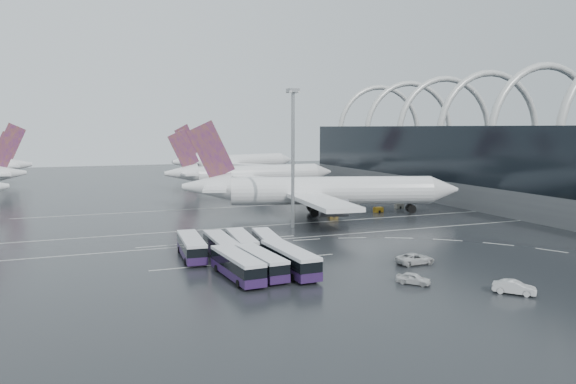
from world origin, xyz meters
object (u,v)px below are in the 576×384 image
object	(u,v)px
van_curve_b	(413,279)
floodlight_mast	(293,141)
gse_cart_belly_b	(355,202)
gse_cart_belly_e	(324,203)
gse_cart_belly_a	(378,210)
airliner_gate_b	(249,175)
bus_row_near_a	(191,247)
gse_cart_belly_d	(399,206)
bus_row_near_b	(221,246)
bus_row_near_d	(267,243)
bus_row_far_b	(261,262)
bus_row_far_a	(237,265)
airliner_gate_c	(234,163)
bus_row_far_c	(290,259)
bus_row_near_c	(242,243)
gse_cart_belly_c	(333,213)
van_curve_a	(415,259)
van_curve_c	(514,287)
airliner_main	(318,191)

from	to	relation	value
van_curve_b	floodlight_mast	xyz separation A→B (m)	(0.90, 42.90, 16.28)
gse_cart_belly_b	gse_cart_belly_e	distance (m)	9.34
van_curve_b	gse_cart_belly_a	distance (m)	60.70
airliner_gate_b	bus_row_near_a	distance (m)	93.23
gse_cart_belly_d	bus_row_near_b	bearing A→B (deg)	-146.95
bus_row_near_d	bus_row_near_b	bearing A→B (deg)	99.67
bus_row_far_b	floodlight_mast	size ratio (longest dim) A/B	0.47
bus_row_near_a	bus_row_far_b	size ratio (longest dim) A/B	1.04
bus_row_far_a	gse_cart_belly_e	distance (m)	69.75
airliner_gate_b	airliner_gate_c	distance (m)	55.44
bus_row_near_b	van_curve_b	world-z (taller)	bus_row_near_b
airliner_gate_b	bus_row_far_c	world-z (taller)	airliner_gate_b
bus_row_near_c	gse_cart_belly_c	xyz separation A→B (m)	(29.91, 29.05, -1.14)
bus_row_near_a	bus_row_far_a	distance (m)	13.97
gse_cart_belly_e	bus_row_far_b	bearing A→B (deg)	-122.25
bus_row_near_c	gse_cart_belly_e	bearing A→B (deg)	-32.82
bus_row_far_b	van_curve_a	world-z (taller)	bus_row_far_b
airliner_gate_b	van_curve_c	bearing A→B (deg)	-92.53
gse_cart_belly_c	bus_row_near_d	bearing A→B (deg)	-131.17
bus_row_far_b	van_curve_a	size ratio (longest dim) A/B	2.23
airliner_main	gse_cart_belly_b	world-z (taller)	airliner_main
van_curve_c	gse_cart_belly_e	bearing A→B (deg)	39.15
van_curve_a	van_curve_c	bearing A→B (deg)	-172.52
bus_row_far_a	airliner_gate_c	bearing A→B (deg)	-19.92
bus_row_near_a	gse_cart_belly_a	xyz separation A→B (m)	(50.05, 30.01, -1.18)
bus_row_near_b	van_curve_c	distance (m)	41.52
bus_row_far_b	van_curve_c	bearing A→B (deg)	-131.57
airliner_gate_b	floodlight_mast	bearing A→B (deg)	-100.71
bus_row_far_a	van_curve_b	bearing A→B (deg)	-122.49
bus_row_near_d	gse_cart_belly_a	size ratio (longest dim) A/B	5.83
van_curve_c	gse_cart_belly_d	bearing A→B (deg)	25.45
gse_cart_belly_e	airliner_gate_c	bearing A→B (deg)	87.43
airliner_gate_b	airliner_gate_c	bearing A→B (deg)	78.56
bus_row_near_c	floodlight_mast	distance (m)	29.20
bus_row_far_b	bus_row_far_c	bearing A→B (deg)	-100.37
gse_cart_belly_a	gse_cart_belly_c	xyz separation A→B (m)	(-12.36, -1.31, -0.02)
van_curve_a	van_curve_c	size ratio (longest dim) A/B	1.17
bus_row_near_c	bus_row_far_c	size ratio (longest dim) A/B	0.92
bus_row_far_a	gse_cart_belly_e	xyz separation A→B (m)	(39.40, 57.54, -1.15)
airliner_gate_c	bus_row_near_a	world-z (taller)	airliner_gate_c
gse_cart_belly_d	bus_row_near_d	bearing A→B (deg)	-143.13
airliner_gate_b	gse_cart_belly_e	bearing A→B (deg)	-81.76
bus_row_near_b	bus_row_near_c	distance (m)	3.61
airliner_main	gse_cart_belly_e	size ratio (longest dim) A/B	26.43
airliner_gate_b	gse_cart_belly_c	xyz separation A→B (m)	(1.45, -57.15, -4.23)
gse_cart_belly_c	gse_cart_belly_d	xyz separation A→B (m)	(20.52, 5.21, 0.00)
bus_row_far_a	gse_cart_belly_c	size ratio (longest dim) A/B	6.42
airliner_gate_b	van_curve_a	xyz separation A→B (m)	(-6.99, -101.48, -4.00)
bus_row_far_c	bus_row_near_c	bearing A→B (deg)	9.91
gse_cart_belly_b	gse_cart_belly_c	xyz separation A→B (m)	(-14.18, -16.11, 0.01)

